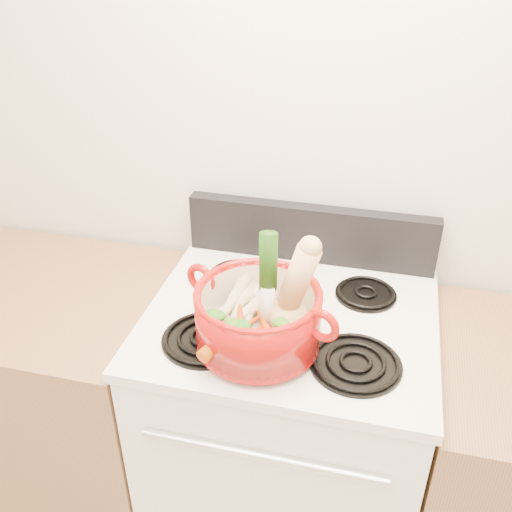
% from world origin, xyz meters
% --- Properties ---
extents(wall_back, '(3.50, 0.02, 2.60)m').
position_xyz_m(wall_back, '(0.00, 1.75, 1.30)').
color(wall_back, silver).
rests_on(wall_back, floor).
extents(stove_body, '(0.76, 0.65, 0.92)m').
position_xyz_m(stove_body, '(0.00, 1.40, 0.46)').
color(stove_body, white).
rests_on(stove_body, floor).
extents(cooktop, '(0.78, 0.67, 0.03)m').
position_xyz_m(cooktop, '(0.00, 1.40, 0.93)').
color(cooktop, white).
rests_on(cooktop, stove_body).
extents(control_backsplash, '(0.76, 0.05, 0.18)m').
position_xyz_m(control_backsplash, '(0.00, 1.70, 1.04)').
color(control_backsplash, black).
rests_on(control_backsplash, cooktop).
extents(oven_handle, '(0.60, 0.02, 0.02)m').
position_xyz_m(oven_handle, '(0.00, 1.06, 0.78)').
color(oven_handle, silver).
rests_on(oven_handle, stove_body).
extents(burner_front_left, '(0.22, 0.22, 0.02)m').
position_xyz_m(burner_front_left, '(-0.19, 1.24, 0.96)').
color(burner_front_left, black).
rests_on(burner_front_left, cooktop).
extents(burner_front_right, '(0.22, 0.22, 0.02)m').
position_xyz_m(burner_front_right, '(0.19, 1.24, 0.96)').
color(burner_front_right, black).
rests_on(burner_front_right, cooktop).
extents(burner_back_left, '(0.17, 0.17, 0.02)m').
position_xyz_m(burner_back_left, '(-0.19, 1.54, 0.96)').
color(burner_back_left, black).
rests_on(burner_back_left, cooktop).
extents(burner_back_right, '(0.17, 0.17, 0.02)m').
position_xyz_m(burner_back_right, '(0.19, 1.54, 0.96)').
color(burner_back_right, black).
rests_on(burner_back_right, cooktop).
extents(dutch_oven, '(0.39, 0.39, 0.15)m').
position_xyz_m(dutch_oven, '(-0.05, 1.25, 1.04)').
color(dutch_oven, '#9B0C0A').
rests_on(dutch_oven, burner_front_left).
extents(pot_handle_left, '(0.09, 0.05, 0.08)m').
position_xyz_m(pot_handle_left, '(-0.22, 1.30, 1.09)').
color(pot_handle_left, '#9B0C0A').
rests_on(pot_handle_left, dutch_oven).
extents(pot_handle_right, '(0.09, 0.05, 0.08)m').
position_xyz_m(pot_handle_right, '(0.11, 1.19, 1.09)').
color(pot_handle_right, '#9B0C0A').
rests_on(pot_handle_right, dutch_oven).
extents(squash, '(0.18, 0.13, 0.27)m').
position_xyz_m(squash, '(0.02, 1.26, 1.12)').
color(squash, tan).
rests_on(squash, dutch_oven).
extents(leek, '(0.05, 0.05, 0.28)m').
position_xyz_m(leek, '(-0.04, 1.27, 1.14)').
color(leek, silver).
rests_on(leek, dutch_oven).
extents(ginger, '(0.10, 0.09, 0.05)m').
position_xyz_m(ginger, '(-0.03, 1.31, 1.02)').
color(ginger, '#D0B680').
rests_on(ginger, dutch_oven).
extents(parsnip_0, '(0.06, 0.20, 0.05)m').
position_xyz_m(parsnip_0, '(-0.12, 1.25, 1.02)').
color(parsnip_0, beige).
rests_on(parsnip_0, dutch_oven).
extents(parsnip_1, '(0.15, 0.17, 0.06)m').
position_xyz_m(parsnip_1, '(-0.12, 1.24, 1.03)').
color(parsnip_1, beige).
rests_on(parsnip_1, dutch_oven).
extents(parsnip_2, '(0.04, 0.17, 0.05)m').
position_xyz_m(parsnip_2, '(-0.08, 1.29, 1.03)').
color(parsnip_2, beige).
rests_on(parsnip_2, dutch_oven).
extents(parsnip_3, '(0.13, 0.17, 0.05)m').
position_xyz_m(parsnip_3, '(-0.14, 1.26, 1.04)').
color(parsnip_3, beige).
rests_on(parsnip_3, dutch_oven).
extents(parsnip_4, '(0.06, 0.22, 0.06)m').
position_xyz_m(parsnip_4, '(-0.11, 1.31, 1.05)').
color(parsnip_4, beige).
rests_on(parsnip_4, dutch_oven).
extents(parsnip_5, '(0.08, 0.24, 0.06)m').
position_xyz_m(parsnip_5, '(-0.13, 1.28, 1.05)').
color(parsnip_5, beige).
rests_on(parsnip_5, dutch_oven).
extents(carrot_0, '(0.08, 0.17, 0.05)m').
position_xyz_m(carrot_0, '(-0.06, 1.19, 1.02)').
color(carrot_0, '#C24C09').
rests_on(carrot_0, dutch_oven).
extents(carrot_1, '(0.09, 0.17, 0.05)m').
position_xyz_m(carrot_1, '(-0.12, 1.18, 1.02)').
color(carrot_1, '#D5600A').
rests_on(carrot_1, dutch_oven).
extents(carrot_2, '(0.11, 0.16, 0.05)m').
position_xyz_m(carrot_2, '(-0.02, 1.22, 1.03)').
color(carrot_2, '#D14D0A').
rests_on(carrot_2, dutch_oven).
extents(carrot_3, '(0.10, 0.13, 0.04)m').
position_xyz_m(carrot_3, '(-0.09, 1.20, 1.03)').
color(carrot_3, '#D74F0A').
rests_on(carrot_3, dutch_oven).
extents(carrot_4, '(0.08, 0.18, 0.05)m').
position_xyz_m(carrot_4, '(-0.08, 1.19, 1.04)').
color(carrot_4, '#BB3409').
rests_on(carrot_4, dutch_oven).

